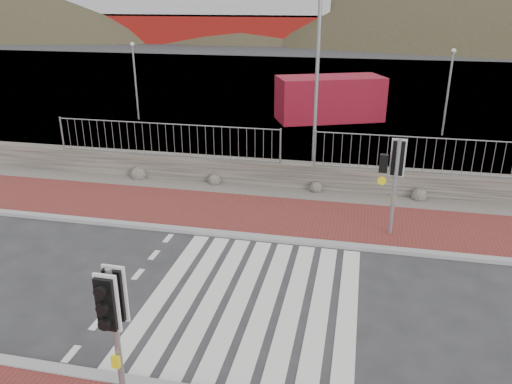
% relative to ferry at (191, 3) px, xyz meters
% --- Properties ---
extents(ground, '(220.00, 220.00, 0.00)m').
position_rel_ferry_xyz_m(ground, '(24.65, -67.90, -5.36)').
color(ground, '#28282B').
rests_on(ground, ground).
extents(sidewalk_far, '(40.00, 3.00, 0.08)m').
position_rel_ferry_xyz_m(sidewalk_far, '(24.65, -63.40, -5.32)').
color(sidewalk_far, maroon).
rests_on(sidewalk_far, ground).
extents(kerb_far, '(40.00, 0.25, 0.12)m').
position_rel_ferry_xyz_m(kerb_far, '(24.65, -64.90, -5.31)').
color(kerb_far, gray).
rests_on(kerb_far, ground).
extents(zebra_crossing, '(4.62, 5.60, 0.01)m').
position_rel_ferry_xyz_m(zebra_crossing, '(24.65, -67.90, -5.36)').
color(zebra_crossing, silver).
rests_on(zebra_crossing, ground).
extents(gravel_strip, '(40.00, 1.50, 0.06)m').
position_rel_ferry_xyz_m(gravel_strip, '(24.65, -61.40, -5.33)').
color(gravel_strip, '#59544C').
rests_on(gravel_strip, ground).
extents(stone_wall, '(40.00, 0.60, 0.90)m').
position_rel_ferry_xyz_m(stone_wall, '(24.65, -60.60, -4.91)').
color(stone_wall, '#403B35').
rests_on(stone_wall, ground).
extents(railing, '(18.07, 0.07, 1.22)m').
position_rel_ferry_xyz_m(railing, '(24.65, -60.75, -3.54)').
color(railing, gray).
rests_on(railing, stone_wall).
extents(quay, '(120.00, 40.00, 0.50)m').
position_rel_ferry_xyz_m(quay, '(24.65, -40.00, -5.36)').
color(quay, '#4C4C4F').
rests_on(quay, ground).
extents(water, '(220.00, 50.00, 0.05)m').
position_rel_ferry_xyz_m(water, '(24.65, -5.00, -5.36)').
color(water, '#3F4C54').
rests_on(water, ground).
extents(ferry, '(50.00, 16.00, 20.00)m').
position_rel_ferry_xyz_m(ferry, '(0.00, 0.00, 0.00)').
color(ferry, maroon).
rests_on(ferry, ground).
extents(hills_backdrop, '(254.00, 90.00, 100.00)m').
position_rel_ferry_xyz_m(hills_backdrop, '(31.40, 20.00, -28.42)').
color(hills_backdrop, '#31341F').
rests_on(hills_backdrop, ground).
extents(traffic_signal_near, '(0.38, 0.23, 2.60)m').
position_rel_ferry_xyz_m(traffic_signal_near, '(23.22, -71.34, -3.49)').
color(traffic_signal_near, gray).
rests_on(traffic_signal_near, ground).
extents(traffic_signal_far, '(0.68, 0.28, 2.84)m').
position_rel_ferry_xyz_m(traffic_signal_far, '(27.72, -63.89, -3.31)').
color(traffic_signal_far, gray).
rests_on(traffic_signal_far, ground).
extents(streetlight, '(1.58, 0.21, 7.47)m').
position_rel_ferry_xyz_m(streetlight, '(25.25, -59.80, -1.16)').
color(streetlight, gray).
rests_on(streetlight, ground).
extents(shipping_container, '(6.11, 4.35, 2.35)m').
position_rel_ferry_xyz_m(shipping_container, '(24.94, -49.86, -4.19)').
color(shipping_container, maroon).
rests_on(shipping_container, ground).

